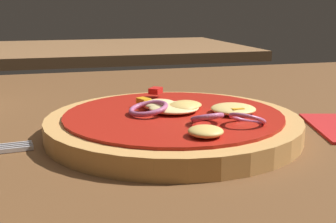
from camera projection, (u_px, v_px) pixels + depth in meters
dining_table at (177, 142)px, 0.48m from camera, size 1.40×0.90×0.03m
pizza at (174, 123)px, 0.45m from camera, size 0.26×0.26×0.04m
background_table at (109, 50)px, 1.46m from camera, size 0.88×0.61×0.03m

